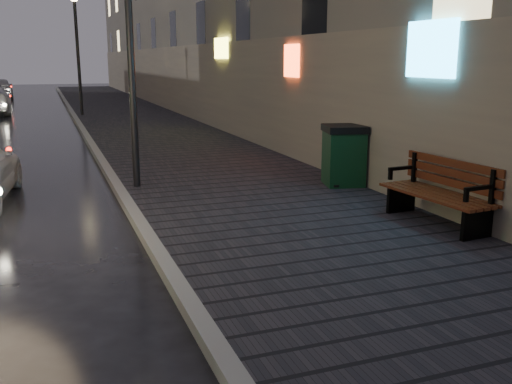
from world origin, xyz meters
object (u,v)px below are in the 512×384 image
lamp_far (77,39)px  bench (441,192)px  lamp_near (129,13)px  trash_bin (344,155)px

lamp_far → bench: 20.91m
lamp_near → bench: (3.99, -4.33, -2.83)m
lamp_far → bench: size_ratio=2.61×
lamp_near → trash_bin: bearing=-18.5°
lamp_far → bench: bearing=-78.9°
lamp_near → bench: size_ratio=2.61×
lamp_near → bench: lamp_near is taller
lamp_near → bench: 6.53m
lamp_near → lamp_far: 16.00m
lamp_far → bench: lamp_far is taller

